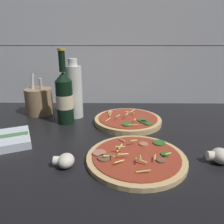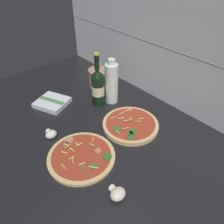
% 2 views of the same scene
% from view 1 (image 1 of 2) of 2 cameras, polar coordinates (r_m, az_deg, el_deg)
% --- Properties ---
extents(counter_slab, '(1.60, 0.90, 0.03)m').
position_cam_1_polar(counter_slab, '(0.66, 2.56, -9.50)').
color(counter_slab, black).
rests_on(counter_slab, ground).
extents(tile_backsplash, '(1.60, 0.01, 0.60)m').
position_cam_1_polar(tile_backsplash, '(1.04, 2.04, 17.11)').
color(tile_backsplash, silver).
rests_on(tile_backsplash, ground).
extents(pizza_near, '(0.26, 0.26, 0.04)m').
position_cam_1_polar(pizza_near, '(0.58, 6.33, -11.80)').
color(pizza_near, tan).
rests_on(pizza_near, counter_slab).
extents(pizza_far, '(0.25, 0.25, 0.05)m').
position_cam_1_polar(pizza_far, '(0.82, 4.18, -2.18)').
color(pizza_far, tan).
rests_on(pizza_far, counter_slab).
extents(beer_bottle, '(0.06, 0.06, 0.27)m').
position_cam_1_polar(beer_bottle, '(0.82, -12.30, 3.84)').
color(beer_bottle, black).
rests_on(beer_bottle, counter_slab).
extents(oil_bottle, '(0.06, 0.06, 0.23)m').
position_cam_1_polar(oil_bottle, '(0.87, -9.88, 5.42)').
color(oil_bottle, silver).
rests_on(oil_bottle, counter_slab).
extents(mushroom_left, '(0.06, 0.05, 0.04)m').
position_cam_1_polar(mushroom_left, '(0.62, 26.27, -10.22)').
color(mushroom_left, white).
rests_on(mushroom_left, counter_slab).
extents(mushroom_right, '(0.05, 0.05, 0.03)m').
position_cam_1_polar(mushroom_right, '(0.56, -12.20, -12.31)').
color(mushroom_right, white).
rests_on(mushroom_right, counter_slab).
extents(utensil_crock, '(0.11, 0.11, 0.17)m').
position_cam_1_polar(utensil_crock, '(0.96, -18.51, 2.74)').
color(utensil_crock, '#9E7A56').
rests_on(utensil_crock, counter_slab).
extents(dish_towel, '(0.19, 0.18, 0.03)m').
position_cam_1_polar(dish_towel, '(0.73, -26.42, -6.61)').
color(dish_towel, silver).
rests_on(dish_towel, counter_slab).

